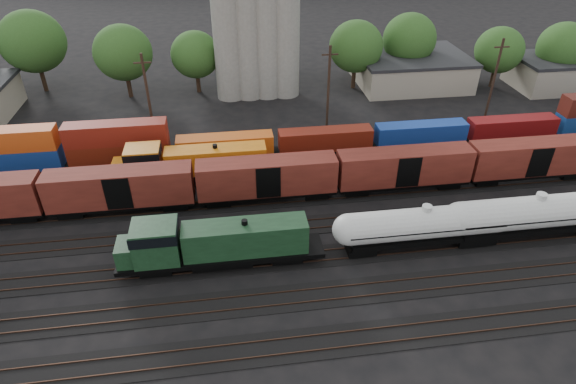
{
  "coord_description": "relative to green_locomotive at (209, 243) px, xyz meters",
  "views": [
    {
      "loc": [
        -2.12,
        -39.15,
        30.29
      ],
      "look_at": [
        3.63,
        2.0,
        3.0
      ],
      "focal_mm": 30.0,
      "sensor_mm": 36.0,
      "label": 1
    }
  ],
  "objects": [
    {
      "name": "ground",
      "position": [
        4.48,
        5.0,
        -2.8
      ],
      "size": [
        600.0,
        600.0,
        0.0
      ],
      "primitive_type": "plane",
      "color": "black"
    },
    {
      "name": "tracks",
      "position": [
        4.48,
        5.0,
        -2.75
      ],
      "size": [
        180.0,
        33.2,
        0.2
      ],
      "color": "black",
      "rests_on": "ground"
    },
    {
      "name": "green_locomotive",
      "position": [
        0.0,
        0.0,
        0.0
      ],
      "size": [
        18.64,
        3.29,
        4.93
      ],
      "color": "black",
      "rests_on": "ground"
    },
    {
      "name": "tank_car_a",
      "position": [
        20.12,
        0.0,
        -0.05
      ],
      "size": [
        17.68,
        3.17,
        4.63
      ],
      "color": "silver",
      "rests_on": "ground"
    },
    {
      "name": "tank_car_b",
      "position": [
        31.43,
        0.0,
        0.11
      ],
      "size": [
        18.78,
        3.36,
        4.92
      ],
      "color": "silver",
      "rests_on": "ground"
    },
    {
      "name": "orange_locomotive",
      "position": [
        -2.43,
        15.0,
        -0.07
      ],
      "size": [
        19.2,
        3.2,
        4.8
      ],
      "color": "black",
      "rests_on": "ground"
    },
    {
      "name": "boxcar_string",
      "position": [
        -9.15,
        10.0,
        0.32
      ],
      "size": [
        138.2,
        2.9,
        4.2
      ],
      "color": "black",
      "rests_on": "ground"
    },
    {
      "name": "container_wall",
      "position": [
        8.66,
        20.0,
        -0.12
      ],
      "size": [
        160.3,
        2.6,
        5.8
      ],
      "color": "black",
      "rests_on": "ground"
    },
    {
      "name": "grain_silo",
      "position": [
        7.77,
        41.0,
        8.46
      ],
      "size": [
        13.4,
        5.0,
        29.0
      ],
      "color": "gray",
      "rests_on": "ground"
    },
    {
      "name": "industrial_sheds",
      "position": [
        11.11,
        40.25,
        -0.24
      ],
      "size": [
        119.38,
        17.26,
        5.1
      ],
      "color": "#9E937F",
      "rests_on": "ground"
    },
    {
      "name": "tree_band",
      "position": [
        6.64,
        44.07,
        4.74
      ],
      "size": [
        166.52,
        19.18,
        14.31
      ],
      "color": "black",
      "rests_on": "ground"
    },
    {
      "name": "utility_poles",
      "position": [
        4.48,
        27.0,
        3.41
      ],
      "size": [
        122.2,
        0.36,
        12.0
      ],
      "color": "black",
      "rests_on": "ground"
    }
  ]
}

